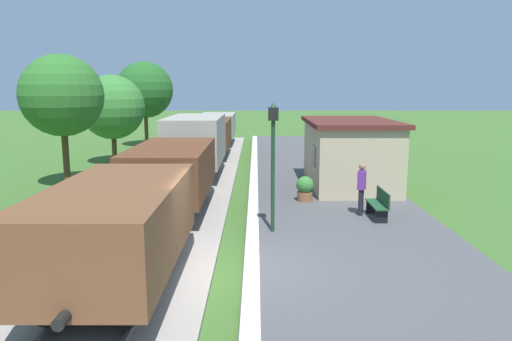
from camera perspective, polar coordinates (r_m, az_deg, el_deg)
The scene contains 16 objects.
ground_plane at distance 11.30m, azimuth -2.41°, elevation -12.77°, with size 160.00×160.00×0.00m, color #3D6628.
platform_slab at distance 11.56m, azimuth 14.00°, elevation -11.86°, with size 6.00×60.00×0.25m, color #4C4C4F.
platform_edge_stripe at distance 11.19m, azimuth -0.34°, elevation -11.58°, with size 0.36×60.00×0.01m, color silver.
track_ballast at distance 11.63m, azimuth -14.59°, elevation -12.09°, with size 3.80×60.00×0.12m, color #9E9389.
rail_near at distance 11.42m, azimuth -11.05°, elevation -11.66°, with size 0.07×60.00×0.14m, color slate.
rail_far at distance 11.78m, azimuth -18.07°, elevation -11.29°, with size 0.07×60.00×0.14m, color slate.
freight_train at distance 23.11m, azimuth -7.02°, elevation 2.67°, with size 2.50×32.60×2.72m.
station_hut at distance 20.30m, azimuth 11.28°, elevation 2.08°, with size 3.50×5.80×2.78m.
bench_near_hut at distance 15.63m, azimuth 14.71°, elevation -3.85°, with size 0.42×1.50×0.91m.
bench_down_platform at distance 25.36m, azimuth 9.06°, elevation 1.57°, with size 0.42×1.50×0.91m.
person_waiting at distance 15.77m, azimuth 12.70°, elevation -1.92°, with size 0.36×0.44×1.71m.
potted_planter at distance 17.49m, azimuth 6.07°, elevation -2.12°, with size 0.64×0.64×0.92m.
lamp_post_near at distance 13.36m, azimuth 2.25°, elevation 3.24°, with size 0.28×0.28×3.70m.
tree_trackside_far at distance 22.39m, azimuth -22.02°, elevation 8.29°, with size 3.53×3.53×5.77m.
tree_field_left at distance 28.50m, azimuth -16.62°, elevation 7.27°, with size 3.65×3.65×5.07m.
tree_field_distant at distance 36.37m, azimuth -12.96°, elevation 9.39°, with size 4.13×4.13×6.24m.
Camera 1 is at (0.50, -10.41, 4.36)m, focal length 33.44 mm.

